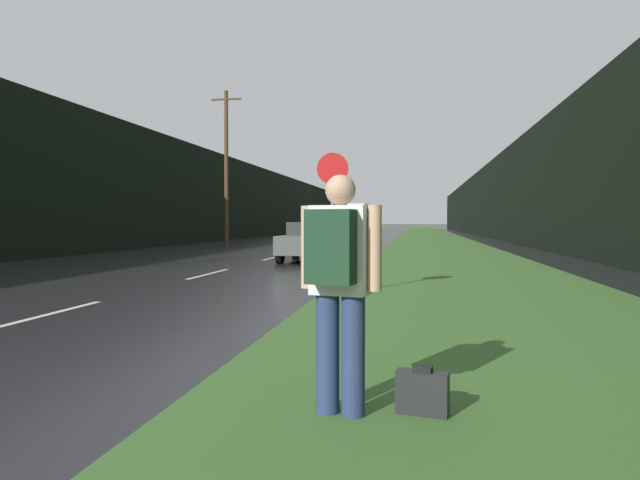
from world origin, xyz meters
name	(u,v)px	position (x,y,z in m)	size (l,w,h in m)	color
grass_verge	(433,241)	(6.76, 40.00, 0.01)	(6.00, 240.00, 0.02)	#386028
lane_stripe_b	(44,315)	(0.00, 5.67, 0.00)	(0.12, 3.00, 0.01)	silver
lane_stripe_c	(209,274)	(0.00, 12.67, 0.00)	(0.12, 3.00, 0.01)	silver
lane_stripe_d	(273,258)	(0.00, 19.67, 0.00)	(0.12, 3.00, 0.01)	silver
treeline_far_side	(253,202)	(-9.76, 50.00, 3.24)	(2.00, 140.00, 6.48)	black
treeline_near_side	(499,200)	(12.76, 50.00, 3.30)	(2.00, 140.00, 6.61)	black
utility_pole_far	(226,166)	(-5.58, 30.33, 4.72)	(1.80, 0.24, 9.17)	#4C3823
stop_sign	(333,211)	(4.04, 8.55, 1.64)	(0.61, 0.07, 2.75)	slate
hitchhiker_with_backpack	(339,279)	(5.07, 1.91, 1.02)	(0.61, 0.48, 1.79)	navy
suitcase	(422,393)	(5.68, 2.04, 0.17)	(0.40, 0.21, 0.38)	#232326
car_passing_near	(311,241)	(1.88, 17.92, 0.73)	(1.88, 4.05, 1.41)	#4C514C
delivery_truck	(359,218)	(-1.88, 71.67, 1.93)	(2.40, 8.17, 3.69)	gray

